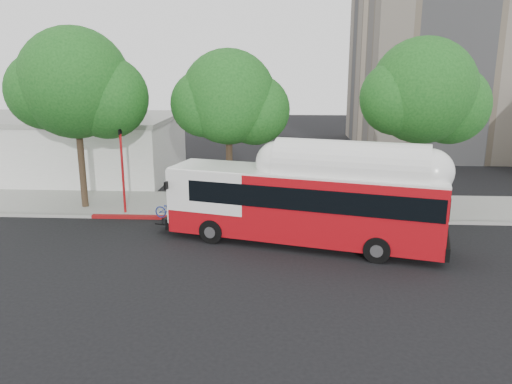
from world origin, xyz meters
The scene contains 10 objects.
ground centered at (0.00, 0.00, 0.00)m, with size 120.00×120.00×0.00m, color black.
sidewalk centered at (0.00, 6.50, 0.07)m, with size 60.00×5.00×0.15m, color gray.
curb_strip centered at (0.00, 3.90, 0.07)m, with size 60.00×0.30×0.15m, color gray.
red_curb_segment centered at (-3.00, 3.90, 0.08)m, with size 10.00×0.32×0.16m, color maroon.
street_tree_left centered at (-8.53, 5.56, 6.60)m, with size 6.67×5.80×9.74m.
street_tree_mid centered at (-0.59, 6.06, 5.91)m, with size 5.75×5.00×8.62m.
street_tree_right centered at (9.44, 5.86, 6.26)m, with size 6.21×5.40×9.18m.
low_commercial_bldg centered at (-14.00, 14.00, 2.15)m, with size 16.20×10.20×4.25m.
transit_bus centered at (2.90, 0.58, 1.77)m, with size 12.95×5.60×3.79m.
signal_pole centered at (-6.42, 4.47, 2.35)m, with size 0.13×0.43×4.57m.
Camera 1 is at (1.95, -20.52, 7.75)m, focal length 35.00 mm.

